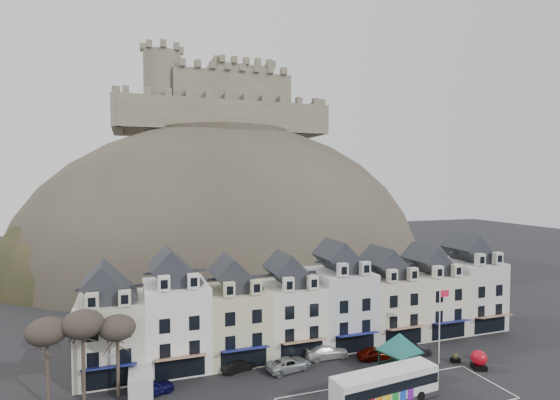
# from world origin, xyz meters

# --- Properties ---
(coach_bay_markings) EXTENTS (22.00, 7.50, 0.01)m
(coach_bay_markings) POSITION_xyz_m (2.00, 1.25, 0.00)
(coach_bay_markings) COLOR silver
(coach_bay_markings) RESTS_ON ground
(townhouse_terrace) EXTENTS (54.40, 9.35, 11.80)m
(townhouse_terrace) POSITION_xyz_m (0.15, 15.97, 5.30)
(townhouse_terrace) COLOR beige
(townhouse_terrace) RESTS_ON ground
(castle_hill) EXTENTS (100.00, 76.00, 68.00)m
(castle_hill) POSITION_xyz_m (1.25, 68.95, 0.11)
(castle_hill) COLOR #3A332D
(castle_hill) RESTS_ON ground
(castle) EXTENTS (50.20, 22.20, 22.00)m
(castle) POSITION_xyz_m (0.51, 75.93, 40.19)
(castle) COLOR #665F4E
(castle) RESTS_ON ground
(tree_left_far) EXTENTS (3.61, 3.61, 8.24)m
(tree_left_far) POSITION_xyz_m (-29.00, 10.50, 6.90)
(tree_left_far) COLOR #372D23
(tree_left_far) RESTS_ON ground
(tree_left_mid) EXTENTS (3.78, 3.78, 8.64)m
(tree_left_mid) POSITION_xyz_m (-26.00, 10.50, 7.24)
(tree_left_mid) COLOR #372D23
(tree_left_mid) RESTS_ON ground
(tree_left_near) EXTENTS (3.43, 3.43, 7.84)m
(tree_left_near) POSITION_xyz_m (-23.00, 10.50, 6.55)
(tree_left_near) COLOR #372D23
(tree_left_near) RESTS_ON ground
(bus) EXTENTS (10.97, 3.62, 3.04)m
(bus) POSITION_xyz_m (0.47, 0.99, 1.68)
(bus) COLOR #262628
(bus) RESTS_ON ground
(bus_shelter) EXTENTS (6.97, 6.97, 4.58)m
(bus_shelter) POSITION_xyz_m (5.00, 5.34, 3.55)
(bus_shelter) COLOR black
(bus_shelter) RESTS_ON ground
(red_buoy) EXTENTS (1.84, 1.84, 2.08)m
(red_buoy) POSITION_xyz_m (14.15, 3.81, 1.06)
(red_buoy) COLOR black
(red_buoy) RESTS_ON ground
(flagpole) EXTENTS (1.25, 0.13, 8.60)m
(flagpole) POSITION_xyz_m (11.06, 6.40, 4.91)
(flagpole) COLOR silver
(flagpole) RESTS_ON ground
(white_van) EXTENTS (2.32, 5.12, 2.32)m
(white_van) POSITION_xyz_m (-20.96, 10.36, 1.16)
(white_van) COLOR silver
(white_van) RESTS_ON ground
(planter_west) EXTENTS (1.14, 0.81, 1.03)m
(planter_west) POSITION_xyz_m (12.98, 6.10, 0.50)
(planter_west) COLOR black
(planter_west) RESTS_ON ground
(planter_east) EXTENTS (1.20, 0.79, 1.12)m
(planter_east) POSITION_xyz_m (16.12, 5.62, 0.54)
(planter_east) COLOR black
(planter_east) RESTS_ON ground
(car_navy) EXTENTS (4.66, 3.19, 1.47)m
(car_navy) POSITION_xyz_m (-20.00, 9.50, 0.74)
(car_navy) COLOR #0C0C3E
(car_navy) RESTS_ON ground
(car_black) EXTENTS (4.08, 2.36, 1.27)m
(car_black) POSITION_xyz_m (-10.80, 12.00, 0.64)
(car_black) COLOR black
(car_black) RESTS_ON ground
(car_silver) EXTENTS (5.34, 3.19, 1.41)m
(car_silver) POSITION_xyz_m (-5.60, 10.34, 0.71)
(car_silver) COLOR #9C9FA3
(car_silver) RESTS_ON ground
(car_white) EXTENTS (5.43, 2.23, 1.57)m
(car_white) POSITION_xyz_m (-0.40, 12.00, 0.79)
(car_white) COLOR silver
(car_white) RESTS_ON ground
(car_maroon) EXTENTS (4.29, 2.01, 1.42)m
(car_maroon) POSITION_xyz_m (4.80, 9.82, 0.71)
(car_maroon) COLOR #550B04
(car_maroon) RESTS_ON ground
(car_charcoal) EXTENTS (3.99, 2.64, 1.24)m
(car_charcoal) POSITION_xyz_m (10.00, 9.50, 0.62)
(car_charcoal) COLOR black
(car_charcoal) RESTS_ON ground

